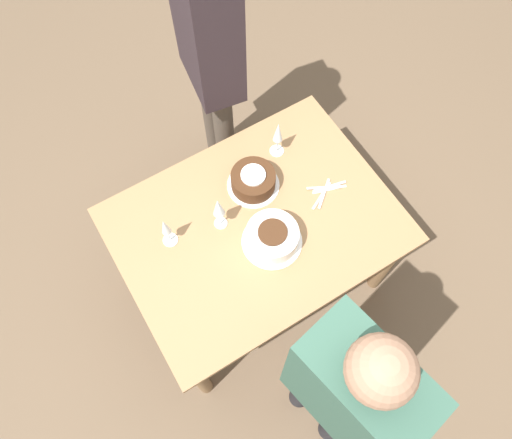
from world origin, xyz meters
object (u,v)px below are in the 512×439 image
object	(u,v)px
cake_front_chocolate	(253,180)
wine_glass_extra	(278,134)
wine_glass_near	(166,228)
person_watching	(344,394)
wine_glass_far	(218,208)
cake_center_white	(272,237)
person_cutting	(209,48)

from	to	relation	value
cake_front_chocolate	wine_glass_extra	bearing A→B (deg)	-152.47
wine_glass_near	person_watching	size ratio (longest dim) A/B	0.13
cake_front_chocolate	wine_glass_near	xyz separation A→B (m)	(0.47, 0.05, 0.09)
wine_glass_near	person_watching	bearing A→B (deg)	103.73
cake_front_chocolate	wine_glass_far	distance (m)	0.28
cake_center_white	person_cutting	bearing A→B (deg)	-102.51
person_cutting	wine_glass_far	bearing A→B (deg)	-18.45
cake_center_white	cake_front_chocolate	bearing A→B (deg)	-105.14
wine_glass_near	wine_glass_far	world-z (taller)	wine_glass_far
cake_front_chocolate	wine_glass_near	world-z (taller)	wine_glass_near
wine_glass_extra	person_cutting	bearing A→B (deg)	-79.97
cake_center_white	wine_glass_near	distance (m)	0.47
wine_glass_far	person_watching	world-z (taller)	person_watching
wine_glass_near	wine_glass_extra	xyz separation A→B (m)	(-0.68, -0.15, 0.01)
wine_glass_far	person_cutting	bearing A→B (deg)	-117.25
wine_glass_near	person_cutting	size ratio (longest dim) A/B	0.12
wine_glass_far	cake_center_white	bearing A→B (deg)	127.38
cake_front_chocolate	person_cutting	bearing A→B (deg)	-101.17
cake_front_chocolate	wine_glass_near	distance (m)	0.49
wine_glass_extra	wine_glass_near	bearing A→B (deg)	12.62
cake_center_white	wine_glass_extra	distance (m)	0.50
cake_front_chocolate	person_cutting	size ratio (longest dim) A/B	0.15
person_cutting	wine_glass_extra	bearing A→B (deg)	18.83
cake_front_chocolate	person_watching	xyz separation A→B (m)	(0.24, 1.01, 0.23)
cake_center_white	wine_glass_near	bearing A→B (deg)	-32.34
wine_glass_near	wine_glass_extra	distance (m)	0.69
person_cutting	person_watching	xyz separation A→B (m)	(0.36, 1.60, -0.04)
wine_glass_extra	person_watching	size ratio (longest dim) A/B	0.14
wine_glass_near	wine_glass_extra	world-z (taller)	wine_glass_extra
cake_front_chocolate	wine_glass_extra	xyz separation A→B (m)	(-0.20, -0.11, 0.11)
cake_center_white	cake_front_chocolate	world-z (taller)	cake_center_white
person_cutting	person_watching	bearing A→B (deg)	-3.77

